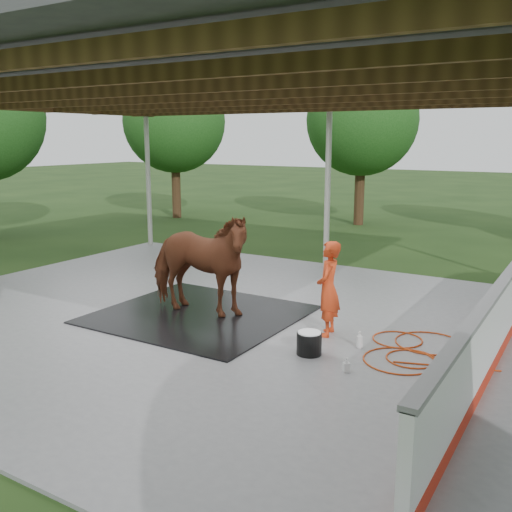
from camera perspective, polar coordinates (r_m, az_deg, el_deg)
The scene contains 12 objects.
ground at distance 10.25m, azimuth -4.05°, elevation -6.28°, with size 100.00×100.00×0.00m, color #1E3814.
concrete_slab at distance 10.25m, azimuth -4.05°, elevation -6.15°, with size 12.00×10.00×0.05m, color slate.
pavilion_structure at distance 9.79m, azimuth -4.40°, elevation 16.39°, with size 12.60×10.60×4.05m.
dasher_board at distance 8.41m, azimuth 22.60°, elevation -7.02°, with size 0.16×8.00×1.15m.
tree_belt at distance 10.36m, azimuth 0.02°, elevation 15.18°, with size 28.00×28.00×5.80m.
rubber_mat at distance 10.33m, azimuth -5.73°, elevation -5.82°, with size 3.39×3.18×0.03m, color black.
horse at distance 10.08m, azimuth -5.84°, elevation -0.74°, with size 1.00×2.19×1.85m, color brown.
handler at distance 9.14m, azimuth 7.24°, elevation -3.26°, with size 0.56×0.37×1.53m, color red.
wash_bucket at distance 8.47m, azimuth 5.34°, elevation -8.63°, with size 0.37×0.37×0.34m.
soap_bottle_a at distance 8.82m, azimuth 10.31°, elevation -8.24°, with size 0.10×0.10×0.26m, color silver.
soap_bottle_b at distance 7.96m, azimuth 9.02°, elevation -10.70°, with size 0.09×0.09×0.20m, color #338CD8.
hose_coil at distance 8.91m, azimuth 15.28°, elevation -9.08°, with size 1.99×1.98×0.02m.
Camera 1 is at (5.67, -7.93, 3.16)m, focal length 40.00 mm.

